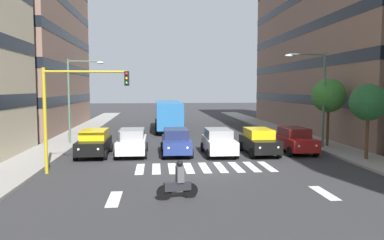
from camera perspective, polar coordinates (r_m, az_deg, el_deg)
The scene contains 21 objects.
ground_plane at distance 21.04m, azimuth 1.95°, elevation -7.31°, with size 180.00×180.00×0.00m, color #2D2D30.
sidewalk_left at distance 24.53m, azimuth 26.47°, elevation -5.89°, with size 2.82×90.00×0.15m, color gray.
sidewalk_right at distance 22.16m, azimuth -25.47°, elevation -6.97°, with size 2.82×90.00×0.15m, color gray.
building_left_block_0 at distance 42.58m, azimuth 21.96°, elevation 14.46°, with size 9.67×29.17×23.53m.
building_right_block_0 at distance 44.43m, azimuth -24.44°, elevation 15.53°, with size 9.67×21.03×25.93m.
crosswalk_markings at distance 21.04m, azimuth 1.95°, elevation -7.30°, with size 7.65×2.80×0.01m.
lane_arrow_0 at distance 17.09m, azimuth 19.57°, elevation -10.47°, with size 0.50×2.20×0.01m, color silver.
lane_arrow_1 at distance 15.63m, azimuth -11.82°, elevation -11.74°, with size 0.50×2.20×0.01m, color silver.
car_0 at distance 26.75m, azimuth 15.44°, elevation -2.93°, with size 2.02×4.44×1.72m.
car_1 at distance 25.50m, azimuth 10.23°, elevation -3.20°, with size 2.02×4.44×1.72m.
car_2 at distance 24.91m, azimuth 4.10°, elevation -3.33°, with size 2.02×4.44×1.72m.
car_3 at distance 25.00m, azimuth -2.47°, elevation -3.29°, with size 2.02×4.44×1.72m.
car_4 at distance 25.10m, azimuth -9.17°, elevation -3.32°, with size 2.02×4.44×1.72m.
car_5 at distance 25.31m, azimuth -14.74°, elevation -3.35°, with size 2.02×4.44×1.72m.
bus_behind_traffic at distance 39.20m, azimuth -3.63°, elevation 1.12°, with size 2.78×10.50×3.00m.
motorcycle_with_rider at distance 15.18m, azimuth -2.13°, elevation -9.61°, with size 1.69×0.46×1.57m.
traffic_light_gantry at distance 20.29m, azimuth -18.23°, elevation 2.56°, with size 4.42×0.36×5.50m.
street_lamp_left at distance 28.34m, azimuth 18.62°, elevation 4.50°, with size 3.05×0.28×6.84m.
street_lamp_right at distance 30.34m, azimuth -17.48°, elevation 4.16°, with size 2.80×0.28×6.51m.
street_tree_0 at distance 24.84m, azimuth 25.38°, elevation 2.42°, with size 2.23×2.23×4.56m.
street_tree_1 at distance 29.50m, azimuth 20.19°, elevation 3.50°, with size 2.51×2.51×5.00m.
Camera 1 is at (2.72, 20.38, 4.46)m, focal length 34.83 mm.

